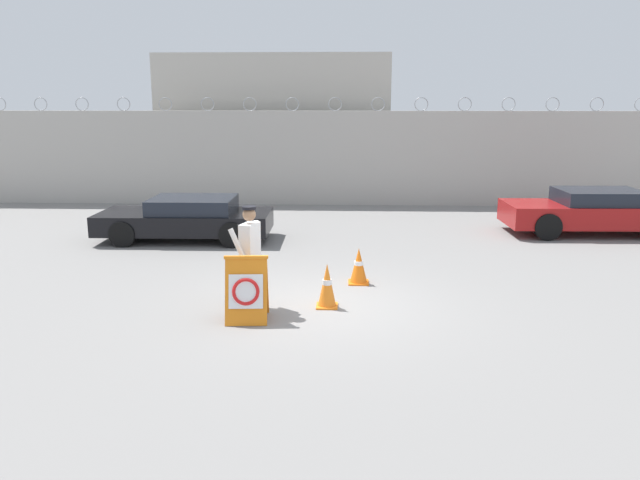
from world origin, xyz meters
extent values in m
plane|color=gray|center=(0.00, 0.00, 0.00)|extent=(90.00, 90.00, 0.00)
cube|color=#ADA8A0|center=(0.00, 11.15, 1.62)|extent=(36.00, 0.30, 3.25)
torus|color=gray|center=(-11.73, 11.15, 3.47)|extent=(0.47, 0.03, 0.47)
torus|color=gray|center=(-10.27, 11.15, 3.47)|extent=(0.47, 0.03, 0.47)
torus|color=gray|center=(-8.80, 11.15, 3.47)|extent=(0.47, 0.03, 0.47)
torus|color=gray|center=(-7.33, 11.15, 3.47)|extent=(0.47, 0.03, 0.47)
torus|color=gray|center=(-5.87, 11.15, 3.47)|extent=(0.47, 0.03, 0.47)
torus|color=gray|center=(-4.40, 11.15, 3.47)|extent=(0.47, 0.03, 0.47)
torus|color=gray|center=(-2.93, 11.15, 3.47)|extent=(0.47, 0.03, 0.47)
torus|color=gray|center=(-1.47, 11.15, 3.47)|extent=(0.47, 0.03, 0.47)
torus|color=gray|center=(0.00, 11.15, 3.47)|extent=(0.47, 0.03, 0.47)
torus|color=gray|center=(1.47, 11.15, 3.47)|extent=(0.47, 0.03, 0.47)
torus|color=gray|center=(2.93, 11.15, 3.47)|extent=(0.47, 0.03, 0.47)
torus|color=gray|center=(4.40, 11.15, 3.47)|extent=(0.47, 0.03, 0.47)
torus|color=gray|center=(5.87, 11.15, 3.47)|extent=(0.47, 0.03, 0.47)
torus|color=gray|center=(7.33, 11.15, 3.47)|extent=(0.47, 0.03, 0.47)
torus|color=gray|center=(8.80, 11.15, 3.47)|extent=(0.47, 0.03, 0.47)
cube|color=#B2ADA3|center=(-2.34, 15.43, 2.63)|extent=(8.62, 6.47, 5.26)
cube|color=orange|center=(-1.22, -0.94, 0.53)|extent=(0.71, 0.41, 1.06)
cube|color=orange|center=(-1.24, -0.61, 0.53)|extent=(0.71, 0.41, 1.06)
cube|color=orange|center=(-1.23, -0.77, 1.07)|extent=(0.73, 0.11, 0.05)
cube|color=white|center=(-1.21, -0.97, 0.55)|extent=(0.57, 0.22, 0.54)
torus|color=red|center=(-1.21, -0.99, 0.55)|extent=(0.46, 0.22, 0.44)
cylinder|color=#232838|center=(-1.24, -0.04, 0.43)|extent=(0.15, 0.15, 0.86)
cylinder|color=#232838|center=(-1.29, -0.21, 0.43)|extent=(0.15, 0.15, 0.86)
cube|color=silver|center=(-1.26, -0.12, 1.18)|extent=(0.34, 0.49, 0.66)
sphere|color=#936B4C|center=(-1.26, -0.12, 1.67)|extent=(0.23, 0.23, 0.23)
cylinder|color=silver|center=(-1.19, 0.14, 1.20)|extent=(0.09, 0.09, 0.63)
cylinder|color=silver|center=(-1.44, -0.36, 1.17)|extent=(0.36, 0.18, 0.61)
cylinder|color=black|center=(-1.26, -0.12, 1.79)|extent=(0.24, 0.24, 0.05)
cube|color=orange|center=(0.67, 1.43, 0.01)|extent=(0.41, 0.41, 0.03)
cone|color=orange|center=(0.67, 1.43, 0.37)|extent=(0.35, 0.35, 0.69)
cylinder|color=white|center=(0.67, 1.43, 0.41)|extent=(0.17, 0.17, 0.10)
cube|color=orange|center=(0.08, -0.07, 0.01)|extent=(0.38, 0.38, 0.03)
cone|color=orange|center=(0.08, -0.07, 0.41)|extent=(0.32, 0.32, 0.76)
cylinder|color=white|center=(0.08, -0.07, 0.45)|extent=(0.16, 0.16, 0.11)
cylinder|color=black|center=(-5.18, 4.37, 0.33)|extent=(0.66, 0.21, 0.65)
cylinder|color=black|center=(-5.20, 6.11, 0.33)|extent=(0.66, 0.21, 0.65)
cylinder|color=black|center=(-2.42, 4.40, 0.33)|extent=(0.66, 0.21, 0.65)
cylinder|color=black|center=(-2.44, 6.14, 0.33)|extent=(0.66, 0.21, 0.65)
cube|color=black|center=(-3.81, 5.25, 0.49)|extent=(4.47, 1.91, 0.52)
cube|color=black|center=(-3.58, 5.26, 0.93)|extent=(2.16, 1.69, 0.38)
cylinder|color=black|center=(5.69, 5.58, 0.36)|extent=(0.72, 0.22, 0.72)
cylinder|color=black|center=(5.65, 7.30, 0.36)|extent=(0.72, 0.22, 0.72)
cylinder|color=black|center=(8.47, 7.37, 0.36)|extent=(0.72, 0.22, 0.72)
cube|color=maroon|center=(7.08, 6.48, 0.55)|extent=(4.60, 1.94, 0.60)
cube|color=black|center=(7.31, 6.48, 1.03)|extent=(2.23, 1.70, 0.38)
camera|label=1|loc=(0.40, -10.64, 3.59)|focal=35.00mm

